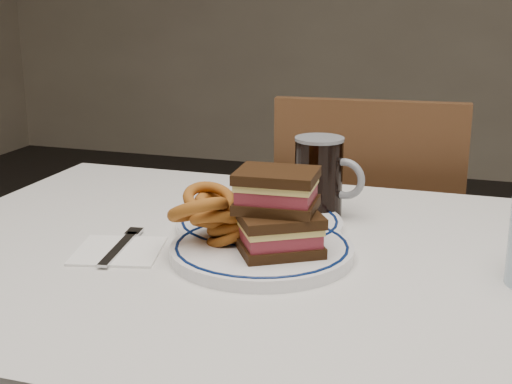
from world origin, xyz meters
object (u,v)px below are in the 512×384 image
(chair_far, at_px, (367,261))
(beer_mug, at_px, (320,177))
(far_plate, at_px, (260,224))
(main_plate, at_px, (262,250))
(reuben_sandwich, at_px, (278,212))

(chair_far, relative_size, beer_mug, 6.36)
(beer_mug, distance_m, far_plate, 0.14)
(main_plate, xyz_separation_m, beer_mug, (0.04, 0.22, 0.06))
(chair_far, xyz_separation_m, far_plate, (-0.10, -0.57, 0.27))
(main_plate, bearing_deg, beer_mug, 80.25)
(chair_far, bearing_deg, far_plate, -99.83)
(chair_far, xyz_separation_m, reuben_sandwich, (-0.03, -0.69, 0.33))
(chair_far, bearing_deg, reuben_sandwich, -92.41)
(main_plate, bearing_deg, chair_far, 85.12)
(chair_far, distance_m, main_plate, 0.73)
(chair_far, distance_m, beer_mug, 0.57)
(reuben_sandwich, height_order, beer_mug, beer_mug)
(chair_far, height_order, far_plate, chair_far)
(beer_mug, bearing_deg, main_plate, -99.75)
(chair_far, relative_size, main_plate, 3.28)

